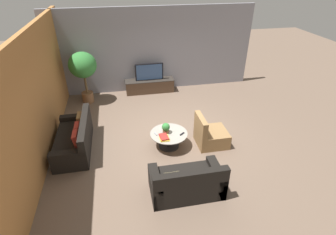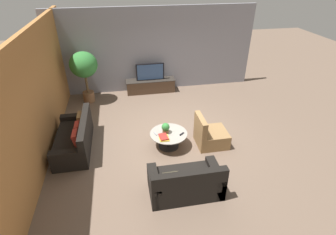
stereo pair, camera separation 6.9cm
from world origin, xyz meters
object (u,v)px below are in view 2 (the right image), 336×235
Objects in this scene: coffee_table at (169,137)px; potted_palm_tall at (84,67)px; armchair_wicker at (210,135)px; couch_by_wall at (75,139)px; couch_near_entry at (186,183)px; television at (150,72)px; potted_plant_tabletop at (166,128)px; media_console at (151,85)px.

potted_palm_tall is at bearing 126.32° from coffee_table.
potted_palm_tall is (-3.38, 3.19, 0.99)m from armchair_wicker.
coffee_table is 0.55× the size of potted_palm_tall.
couch_by_wall is 2.19× the size of armchair_wicker.
coffee_table is 1.68m from couch_near_entry.
couch_by_wall is at bearing -92.92° from potted_palm_tall.
armchair_wicker is at bearing 82.35° from couch_by_wall.
television is 0.68× the size of couch_near_entry.
potted_palm_tall is at bearing -169.97° from television.
couch_by_wall is 6.74× the size of potted_plant_tabletop.
potted_palm_tall is (-2.27, 3.09, 0.97)m from coffee_table.
television reaches higher than armchair_wicker.
armchair_wicker is (1.10, -0.09, -0.02)m from coffee_table.
media_console is 2.49m from potted_palm_tall.
armchair_wicker is (1.14, -3.58, -0.52)m from television.
armchair_wicker reaches higher than potted_plant_tabletop.
couch_near_entry is (0.08, -5.17, -0.51)m from television.
armchair_wicker is at bearing -72.36° from media_console.
television is 3.67× the size of potted_plant_tabletop.
couch_near_entry is at bearing -64.08° from potted_palm_tall.
media_console is 1.02× the size of potted_palm_tall.
couch_near_entry is (2.46, -2.06, -0.00)m from couch_by_wall.
armchair_wicker is at bearing -6.66° from potted_plant_tabletop.
television is at bearing 17.65° from armchair_wicker.
potted_plant_tabletop is (-0.07, 0.04, 0.27)m from coffee_table.
potted_plant_tabletop is (2.20, -3.05, -0.70)m from potted_palm_tall.
couch_near_entry reaches higher than potted_plant_tabletop.
armchair_wicker is 4.75m from potted_palm_tall.
couch_by_wall is at bearing 171.86° from potted_plant_tabletop.
potted_plant_tabletop is at bearing -54.16° from potted_palm_tall.
couch_by_wall and couch_near_entry have the same top height.
potted_plant_tabletop reaches higher than media_console.
couch_by_wall is (-2.38, -3.11, 0.04)m from media_console.
coffee_table is 1.11m from armchair_wicker.
armchair_wicker is (3.52, -0.47, -0.02)m from couch_by_wall.
coffee_table is 2.44m from couch_by_wall.
coffee_table is 0.52× the size of couch_by_wall.
television is at bearing -90.00° from media_console.
armchair_wicker reaches higher than media_console.
couch_by_wall is at bearing 82.35° from armchair_wicker.
potted_plant_tabletop is (-1.18, 0.14, 0.30)m from armchair_wicker.
couch_near_entry reaches higher than coffee_table.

